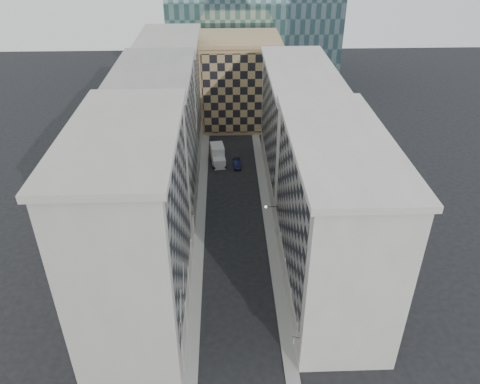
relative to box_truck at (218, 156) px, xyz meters
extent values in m
cube|color=gray|center=(-2.63, -19.07, -1.31)|extent=(1.50, 100.00, 0.15)
cube|color=gray|center=(7.87, -19.07, -1.31)|extent=(1.50, 100.00, 0.15)
cube|color=#A7A396|center=(-8.38, -38.07, 10.11)|extent=(10.00, 22.00, 23.00)
cube|color=gray|center=(-3.50, -38.07, 11.61)|extent=(0.25, 19.36, 18.00)
cube|color=#A7A396|center=(-3.58, -38.07, 0.21)|extent=(0.45, 21.12, 3.20)
cube|color=#A7A396|center=(-8.38, -38.07, 21.96)|extent=(10.80, 22.80, 0.70)
cylinder|color=#A7A396|center=(-3.73, -46.32, 0.81)|extent=(0.90, 0.90, 4.40)
cylinder|color=#A7A396|center=(-3.73, -40.82, 0.81)|extent=(0.90, 0.90, 4.40)
cylinder|color=#A7A396|center=(-3.73, -35.32, 0.81)|extent=(0.90, 0.90, 4.40)
cylinder|color=#A7A396|center=(-3.73, -29.82, 0.81)|extent=(0.90, 0.90, 4.40)
cube|color=gray|center=(-8.38, -16.07, 9.61)|extent=(10.00, 22.00, 22.00)
cube|color=gray|center=(-3.50, -16.07, 11.11)|extent=(0.25, 19.36, 17.00)
cube|color=gray|center=(-3.58, -16.07, 0.21)|extent=(0.45, 21.12, 3.20)
cube|color=gray|center=(-8.38, -16.07, 20.96)|extent=(10.80, 22.80, 0.70)
cylinder|color=gray|center=(-3.73, -24.32, 0.81)|extent=(0.90, 0.90, 4.40)
cylinder|color=gray|center=(-3.73, -18.82, 0.81)|extent=(0.90, 0.90, 4.40)
cylinder|color=gray|center=(-3.73, -13.32, 0.81)|extent=(0.90, 0.90, 4.40)
cylinder|color=gray|center=(-3.73, -7.82, 0.81)|extent=(0.90, 0.90, 4.40)
cube|color=#A7A396|center=(-8.38, 5.93, 9.11)|extent=(10.00, 22.00, 21.00)
cube|color=gray|center=(-3.50, 5.93, 10.61)|extent=(0.25, 19.36, 16.00)
cube|color=#A7A396|center=(-3.58, 5.93, 0.21)|extent=(0.45, 21.12, 3.20)
cube|color=#A7A396|center=(-8.38, 5.93, 19.96)|extent=(10.80, 22.80, 0.70)
cylinder|color=#A7A396|center=(-3.73, -2.32, 0.81)|extent=(0.90, 0.90, 4.40)
cylinder|color=#A7A396|center=(-3.73, 3.18, 0.81)|extent=(0.90, 0.90, 4.40)
cylinder|color=#A7A396|center=(-3.73, 8.68, 0.81)|extent=(0.90, 0.90, 4.40)
cylinder|color=#A7A396|center=(-3.73, 14.18, 0.81)|extent=(0.90, 0.90, 4.40)
cube|color=#B8B4A9|center=(13.62, -34.07, 8.61)|extent=(10.00, 26.00, 20.00)
cube|color=gray|center=(8.74, -34.07, 10.11)|extent=(0.25, 22.88, 15.00)
cube|color=#B8B4A9|center=(8.82, -34.07, 0.21)|extent=(0.45, 24.96, 3.20)
cube|color=#B8B4A9|center=(13.62, -34.07, 18.96)|extent=(10.80, 26.80, 0.70)
cylinder|color=#B8B4A9|center=(8.97, -44.47, 0.81)|extent=(0.90, 0.90, 4.40)
cylinder|color=#B8B4A9|center=(8.97, -39.27, 0.81)|extent=(0.90, 0.90, 4.40)
cylinder|color=#B8B4A9|center=(8.97, -34.07, 0.81)|extent=(0.90, 0.90, 4.40)
cylinder|color=#B8B4A9|center=(8.97, -28.87, 0.81)|extent=(0.90, 0.90, 4.40)
cylinder|color=#B8B4A9|center=(8.97, -23.67, 0.81)|extent=(0.90, 0.90, 4.40)
cube|color=#B8B4A9|center=(13.62, -7.07, 8.11)|extent=(10.00, 28.00, 19.00)
cube|color=gray|center=(8.74, -7.07, 9.61)|extent=(0.25, 24.64, 14.00)
cube|color=#B8B4A9|center=(8.82, -7.07, 0.21)|extent=(0.45, 26.88, 3.20)
cube|color=#B8B4A9|center=(13.62, -7.07, 17.96)|extent=(10.80, 28.80, 0.70)
cube|color=tan|center=(4.62, 18.93, 7.61)|extent=(16.00, 14.00, 18.00)
cube|color=tan|center=(4.62, 11.83, 7.61)|extent=(15.20, 0.25, 16.50)
cube|color=tan|center=(4.62, 18.93, 17.01)|extent=(16.80, 14.80, 0.80)
cube|color=#2C2722|center=(2.62, 32.93, 12.61)|extent=(6.00, 6.00, 28.00)
cylinder|color=gray|center=(-3.28, -45.07, 6.61)|extent=(0.10, 2.33, 2.33)
cylinder|color=gray|center=(-3.28, -41.07, 6.61)|extent=(0.10, 2.33, 2.33)
cylinder|color=black|center=(7.72, -25.07, 4.81)|extent=(1.80, 0.08, 0.08)
sphere|color=#FFE5B2|center=(6.82, -25.07, 4.81)|extent=(0.36, 0.36, 0.36)
cube|color=silver|center=(0.24, -1.92, -0.46)|extent=(2.54, 2.72, 1.85)
cube|color=silver|center=(-0.09, 0.73, 0.21)|extent=(2.80, 3.96, 3.18)
cylinder|color=black|center=(-0.68, -2.86, -0.92)|extent=(0.42, 0.96, 0.92)
cylinder|color=black|center=(1.36, -2.61, -0.92)|extent=(0.42, 0.96, 0.92)
cylinder|color=black|center=(-1.26, 1.82, -0.92)|extent=(0.42, 0.96, 0.92)
cylinder|color=black|center=(0.78, 2.08, -0.92)|extent=(0.42, 0.96, 0.92)
imported|color=#0E1334|center=(3.50, -1.80, -0.76)|extent=(1.56, 3.86, 1.25)
cylinder|color=black|center=(8.22, -46.07, 2.78)|extent=(0.72, 0.28, 0.06)
cube|color=#C1B98D|center=(8.02, -46.07, 2.41)|extent=(0.25, 0.63, 0.64)
camera|label=1|loc=(1.35, -78.47, 40.16)|focal=35.00mm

